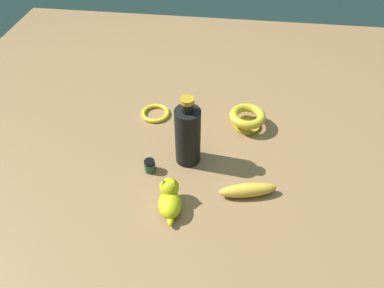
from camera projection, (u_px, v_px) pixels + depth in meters
The scene contains 7 objects.
ground at pixel (192, 156), 1.14m from camera, with size 2.00×2.00×0.00m, color #936D47.
bottle_tall at pixel (188, 135), 1.05m from camera, with size 0.08×0.08×0.24m.
bowl at pixel (247, 118), 1.21m from camera, with size 0.12×0.12×0.06m.
cat_figurine at pixel (170, 198), 0.97m from camera, with size 0.08×0.13×0.09m.
bangle at pixel (155, 113), 1.28m from camera, with size 0.10×0.10×0.01m, color yellow.
nail_polish_jar at pixel (150, 166), 1.08m from camera, with size 0.03×0.03×0.04m.
banana at pixel (248, 190), 1.01m from camera, with size 0.17×0.04×0.04m, color gold.
Camera 1 is at (-0.10, 0.78, 0.82)m, focal length 33.41 mm.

